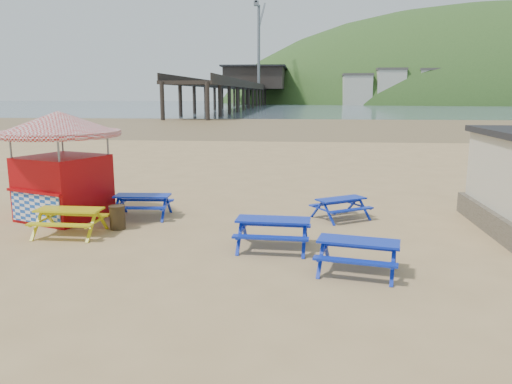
# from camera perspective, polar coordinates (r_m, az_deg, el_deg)

# --- Properties ---
(ground) EXTENTS (400.00, 400.00, 0.00)m
(ground) POSITION_cam_1_polar(r_m,az_deg,el_deg) (15.49, 1.09, -4.74)
(ground) COLOR tan
(ground) RESTS_ON ground
(wet_sand) EXTENTS (400.00, 400.00, 0.00)m
(wet_sand) POSITION_cam_1_polar(r_m,az_deg,el_deg) (69.99, 4.56, 7.68)
(wet_sand) COLOR olive
(wet_sand) RESTS_ON ground
(sea) EXTENTS (400.00, 400.00, 0.00)m
(sea) POSITION_cam_1_polar(r_m,az_deg,el_deg) (184.90, 5.18, 9.83)
(sea) COLOR #4A5D6A
(sea) RESTS_ON ground
(picnic_table_blue_a) EXTENTS (1.98, 1.63, 0.80)m
(picnic_table_blue_a) POSITION_cam_1_polar(r_m,az_deg,el_deg) (17.82, -12.81, -1.57)
(picnic_table_blue_a) COLOR #060AB5
(picnic_table_blue_a) RESTS_ON ground
(picnic_table_blue_c) EXTENTS (2.21, 2.10, 0.72)m
(picnic_table_blue_c) POSITION_cam_1_polar(r_m,az_deg,el_deg) (17.41, 9.67, -1.87)
(picnic_table_blue_c) COLOR #060AB5
(picnic_table_blue_c) RESTS_ON ground
(picnic_table_blue_d) EXTENTS (2.11, 1.74, 0.85)m
(picnic_table_blue_d) POSITION_cam_1_polar(r_m,az_deg,el_deg) (13.90, 1.97, -4.78)
(picnic_table_blue_d) COLOR #060AB5
(picnic_table_blue_d) RESTS_ON ground
(picnic_table_blue_e) EXTENTS (2.20, 1.91, 0.80)m
(picnic_table_blue_e) POSITION_cam_1_polar(r_m,az_deg,el_deg) (12.35, 11.56, -7.20)
(picnic_table_blue_e) COLOR #060AB5
(picnic_table_blue_e) RESTS_ON ground
(picnic_table_yellow) EXTENTS (1.97, 1.59, 0.82)m
(picnic_table_yellow) POSITION_cam_1_polar(r_m,az_deg,el_deg) (16.23, -20.49, -3.21)
(picnic_table_yellow) COLOR #C6C10A
(picnic_table_yellow) RESTS_ON ground
(ice_cream_kiosk) EXTENTS (5.31, 5.31, 3.69)m
(ice_cream_kiosk) POSITION_cam_1_polar(r_m,az_deg,el_deg) (18.17, -21.40, 4.32)
(ice_cream_kiosk) COLOR #9C060A
(ice_cream_kiosk) RESTS_ON ground
(litter_bin) EXTENTS (0.52, 0.52, 0.77)m
(litter_bin) POSITION_cam_1_polar(r_m,az_deg,el_deg) (16.45, -15.56, -2.80)
(litter_bin) COLOR #3D2B16
(litter_bin) RESTS_ON ground
(pier) EXTENTS (24.00, 220.00, 39.29)m
(pier) POSITION_cam_1_polar(r_m,az_deg,el_deg) (194.03, -0.20, 11.55)
(pier) COLOR black
(pier) RESTS_ON ground
(headland_town) EXTENTS (264.00, 144.00, 108.00)m
(headland_town) POSITION_cam_1_polar(r_m,az_deg,el_deg) (260.57, 25.59, 6.99)
(headland_town) COLOR #2D4C1E
(headland_town) RESTS_ON ground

